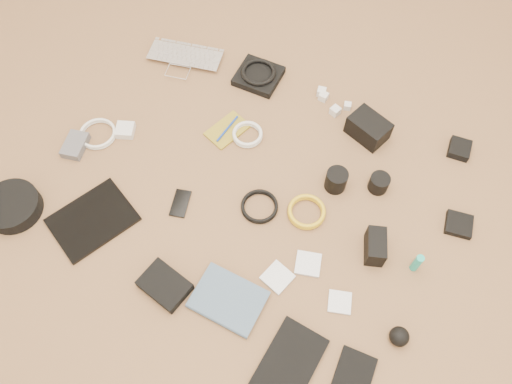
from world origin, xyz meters
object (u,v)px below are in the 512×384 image
at_px(phone, 180,203).
at_px(paperback, 215,323).
at_px(laptop, 182,63).
at_px(dslr_camera, 368,128).
at_px(tablet, 93,220).
at_px(headphone_case, 12,206).

relative_size(phone, paperback, 0.48).
distance_m(phone, paperback, 0.42).
bearing_deg(paperback, laptop, 37.10).
xyz_separation_m(dslr_camera, phone, (-0.44, -0.55, -0.04)).
distance_m(tablet, paperback, 0.53).
height_order(laptop, dslr_camera, dslr_camera).
distance_m(dslr_camera, phone, 0.70).
bearing_deg(laptop, headphone_case, -114.61).
xyz_separation_m(laptop, phone, (0.31, -0.52, -0.01)).
height_order(phone, headphone_case, headphone_case).
bearing_deg(dslr_camera, headphone_case, -119.93).
height_order(headphone_case, paperback, headphone_case).
distance_m(dslr_camera, paperback, 0.85).
distance_m(phone, headphone_case, 0.54).
bearing_deg(headphone_case, tablet, 19.03).
bearing_deg(dslr_camera, paperback, -81.45).
bearing_deg(phone, dslr_camera, 34.18).
bearing_deg(laptop, dslr_camera, -11.82).
bearing_deg(headphone_case, phone, 29.75).
xyz_separation_m(dslr_camera, headphone_case, (-0.92, -0.81, -0.01)).
xyz_separation_m(phone, headphone_case, (-0.47, -0.27, 0.02)).
height_order(dslr_camera, headphone_case, dslr_camera).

